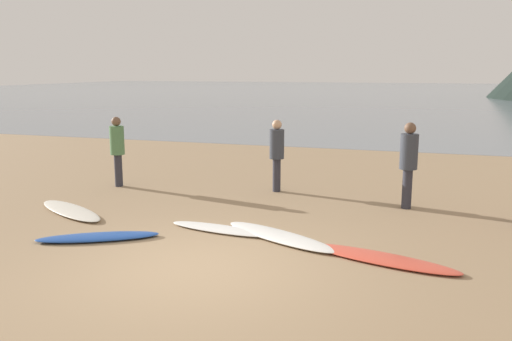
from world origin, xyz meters
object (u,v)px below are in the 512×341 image
at_px(surfboard_4, 381,258).
at_px(person_3, 117,146).
at_px(person_1, 277,150).
at_px(surfboard_1, 98,237).
at_px(surfboard_2, 220,229).
at_px(surfboard_3, 280,236).
at_px(person_2, 409,158).
at_px(surfboard_0, 71,210).

height_order(surfboard_4, person_3, person_3).
relative_size(surfboard_4, person_1, 1.41).
distance_m(surfboard_1, surfboard_2, 2.15).
distance_m(surfboard_2, surfboard_3, 1.16).
xyz_separation_m(person_1, person_2, (3.06, -0.71, 0.06)).
bearing_deg(person_2, person_1, 124.41).
bearing_deg(person_2, surfboard_2, 177.97).
bearing_deg(person_3, surfboard_2, -24.50).
height_order(surfboard_1, surfboard_4, surfboard_1).
distance_m(surfboard_0, surfboard_2, 3.42).
relative_size(surfboard_0, person_3, 1.30).
bearing_deg(person_3, person_2, 10.90).
xyz_separation_m(surfboard_4, person_3, (-6.77, 3.46, 0.99)).
height_order(surfboard_2, surfboard_3, surfboard_3).
height_order(person_2, person_3, person_2).
distance_m(surfboard_3, person_2, 3.63).
xyz_separation_m(surfboard_3, person_1, (-1.04, 3.55, 0.97)).
relative_size(person_1, person_2, 0.95).
distance_m(surfboard_0, surfboard_4, 6.41).
bearing_deg(surfboard_2, person_2, 48.66).
relative_size(surfboard_0, person_2, 1.25).
bearing_deg(person_3, surfboard_0, -69.15).
relative_size(person_1, person_3, 0.99).
distance_m(surfboard_0, person_3, 2.75).
relative_size(surfboard_4, person_3, 1.40).
bearing_deg(surfboard_0, surfboard_4, 20.30).
relative_size(surfboard_4, person_2, 1.34).
xyz_separation_m(surfboard_1, surfboard_3, (3.00, 0.99, 0.00)).
distance_m(surfboard_0, surfboard_1, 2.08).
relative_size(surfboard_0, surfboard_4, 0.93).
height_order(surfboard_1, surfboard_3, surfboard_3).
height_order(surfboard_0, surfboard_1, surfboard_1).
bearing_deg(surfboard_2, surfboard_1, -140.55).
height_order(surfboard_0, person_1, person_1).
xyz_separation_m(surfboard_0, surfboard_4, (6.34, -0.93, -0.01)).
distance_m(person_1, person_3, 4.00).
height_order(surfboard_2, person_1, person_1).
relative_size(surfboard_2, person_2, 1.12).
relative_size(surfboard_1, surfboard_4, 0.85).
relative_size(surfboard_0, surfboard_3, 0.93).
relative_size(surfboard_1, person_3, 1.19).
relative_size(person_2, person_3, 1.04).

